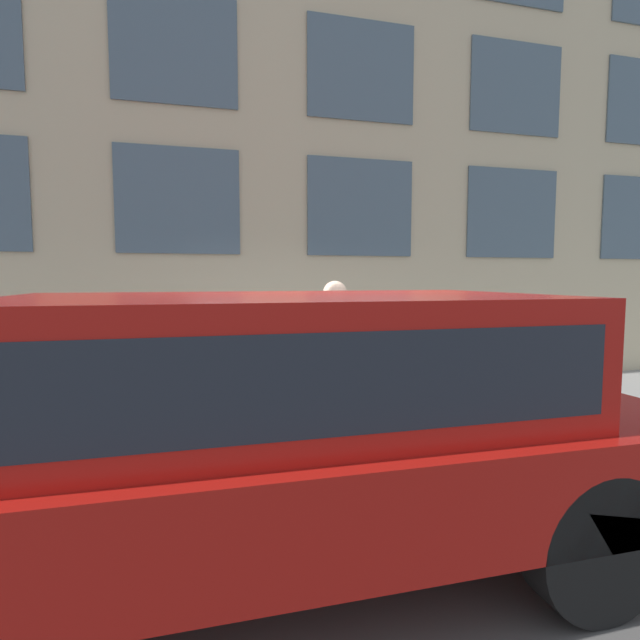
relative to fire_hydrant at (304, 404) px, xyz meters
The scene contains 6 objects.
ground_plane 0.80m from the fire_hydrant, 169.10° to the right, with size 80.00×80.00×0.00m, color #514F4C.
sidewalk 1.02m from the fire_hydrant, ahead, with size 2.91×60.00×0.14m.
building_facade 5.21m from the fire_hydrant, ahead, with size 0.33×40.00×10.23m.
fire_hydrant is the anchor object (origin of this frame).
person 0.84m from the fire_hydrant, 50.87° to the right, with size 0.41×0.27×1.69m.
parked_truck_red_near 2.08m from the fire_hydrant, 161.99° to the left, with size 2.10×5.33×1.76m.
Camera 1 is at (-4.42, 1.29, 1.87)m, focal length 28.00 mm.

